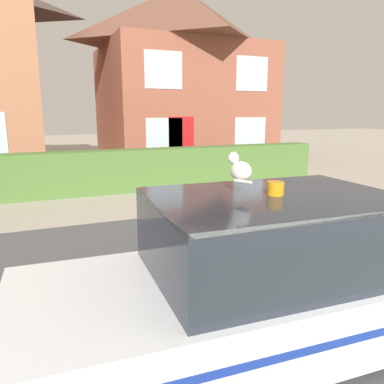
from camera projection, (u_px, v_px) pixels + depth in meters
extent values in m
cube|color=#4C4C51|center=(270.00, 260.00, 5.82)|extent=(28.00, 6.14, 0.01)
cube|color=#4C7233|center=(104.00, 172.00, 10.57)|extent=(13.83, 0.67, 1.21)
cylinder|color=black|center=(96.00, 305.00, 3.89)|extent=(0.58, 0.23, 0.57)
cylinder|color=black|center=(310.00, 269.00, 4.79)|extent=(0.58, 0.23, 0.57)
cube|color=silver|center=(246.00, 302.00, 3.58)|extent=(4.39, 1.96, 0.63)
cube|color=#232833|center=(274.00, 232.00, 3.53)|extent=(2.35, 1.69, 0.72)
cube|color=silver|center=(275.00, 197.00, 3.46)|extent=(2.35, 1.69, 0.04)
cube|color=navy|center=(211.00, 263.00, 4.39)|extent=(4.09, 0.20, 0.07)
cube|color=navy|center=(304.00, 352.00, 2.76)|extent=(4.09, 0.20, 0.07)
cylinder|color=orange|center=(276.00, 188.00, 3.44)|extent=(0.16, 0.16, 0.12)
ellipsoid|color=silver|center=(241.00, 171.00, 3.44)|extent=(0.22, 0.26, 0.18)
ellipsoid|color=white|center=(234.00, 172.00, 3.50)|extent=(0.10, 0.09, 0.10)
sphere|color=silver|center=(233.00, 158.00, 3.48)|extent=(0.11, 0.11, 0.11)
cone|color=silver|center=(235.00, 153.00, 3.49)|extent=(0.04, 0.04, 0.04)
cone|color=silver|center=(232.00, 154.00, 3.45)|extent=(0.04, 0.04, 0.04)
cylinder|color=silver|center=(243.00, 182.00, 3.35)|extent=(0.11, 0.17, 0.03)
cube|color=#93513D|center=(181.00, 106.00, 16.88)|extent=(6.60, 6.09, 5.03)
pyramid|color=brown|center=(180.00, 17.00, 16.10)|extent=(6.93, 6.40, 2.46)
cube|color=red|center=(181.00, 145.00, 13.99)|extent=(1.00, 0.02, 2.10)
cube|color=silver|center=(165.00, 136.00, 13.67)|extent=(1.40, 0.02, 1.30)
cube|color=silver|center=(250.00, 134.00, 15.04)|extent=(1.40, 0.02, 1.30)
cube|color=silver|center=(164.00, 70.00, 13.18)|extent=(1.40, 0.02, 1.30)
cube|color=silver|center=(252.00, 74.00, 14.56)|extent=(1.40, 0.02, 1.30)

